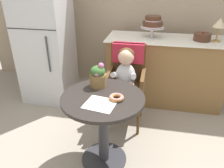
{
  "coord_description": "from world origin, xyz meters",
  "views": [
    {
      "loc": [
        0.39,
        -1.58,
        1.67
      ],
      "look_at": [
        0.05,
        0.15,
        0.77
      ],
      "focal_mm": 35.49,
      "sensor_mm": 36.0,
      "label": 1
    }
  ],
  "objects_px": {
    "tiered_cake_stand": "(153,23)",
    "table_lamp": "(220,24)",
    "round_layer_cake": "(202,37)",
    "cafe_table": "(103,117)",
    "donut_front": "(116,97)",
    "refrigerator": "(45,40)",
    "seated_child": "(125,75)",
    "wicker_chair": "(127,72)",
    "flower_vase": "(98,76)"
  },
  "relations": [
    {
      "from": "tiered_cake_stand",
      "to": "table_lamp",
      "type": "relative_size",
      "value": 1.05
    },
    {
      "from": "round_layer_cake",
      "to": "cafe_table",
      "type": "bearing_deg",
      "value": -126.66
    },
    {
      "from": "table_lamp",
      "to": "donut_front",
      "type": "bearing_deg",
      "value": -127.68
    },
    {
      "from": "round_layer_cake",
      "to": "table_lamp",
      "type": "bearing_deg",
      "value": -4.76
    },
    {
      "from": "donut_front",
      "to": "refrigerator",
      "type": "relative_size",
      "value": 0.07
    },
    {
      "from": "seated_child",
      "to": "tiered_cake_stand",
      "type": "height_order",
      "value": "tiered_cake_stand"
    },
    {
      "from": "round_layer_cake",
      "to": "seated_child",
      "type": "bearing_deg",
      "value": -139.88
    },
    {
      "from": "round_layer_cake",
      "to": "wicker_chair",
      "type": "bearing_deg",
      "value": -146.56
    },
    {
      "from": "flower_vase",
      "to": "tiered_cake_stand",
      "type": "height_order",
      "value": "tiered_cake_stand"
    },
    {
      "from": "cafe_table",
      "to": "tiered_cake_stand",
      "type": "relative_size",
      "value": 2.4
    },
    {
      "from": "flower_vase",
      "to": "refrigerator",
      "type": "xyz_separation_m",
      "value": [
        -0.96,
        0.92,
        0.03
      ]
    },
    {
      "from": "tiered_cake_stand",
      "to": "round_layer_cake",
      "type": "xyz_separation_m",
      "value": [
        0.62,
        -0.01,
        -0.14
      ]
    },
    {
      "from": "flower_vase",
      "to": "tiered_cake_stand",
      "type": "bearing_deg",
      "value": 68.86
    },
    {
      "from": "wicker_chair",
      "to": "refrigerator",
      "type": "height_order",
      "value": "refrigerator"
    },
    {
      "from": "donut_front",
      "to": "refrigerator",
      "type": "xyz_separation_m",
      "value": [
        -1.17,
        1.12,
        0.11
      ]
    },
    {
      "from": "wicker_chair",
      "to": "flower_vase",
      "type": "bearing_deg",
      "value": -113.83
    },
    {
      "from": "seated_child",
      "to": "round_layer_cake",
      "type": "relative_size",
      "value": 3.5
    },
    {
      "from": "flower_vase",
      "to": "round_layer_cake",
      "type": "height_order",
      "value": "round_layer_cake"
    },
    {
      "from": "refrigerator",
      "to": "table_lamp",
      "type": "bearing_deg",
      "value": 4.73
    },
    {
      "from": "donut_front",
      "to": "seated_child",
      "type": "bearing_deg",
      "value": 91.23
    },
    {
      "from": "wicker_chair",
      "to": "tiered_cake_stand",
      "type": "bearing_deg",
      "value": 63.28
    },
    {
      "from": "cafe_table",
      "to": "flower_vase",
      "type": "bearing_deg",
      "value": 115.6
    },
    {
      "from": "tiered_cake_stand",
      "to": "refrigerator",
      "type": "distance_m",
      "value": 1.43
    },
    {
      "from": "flower_vase",
      "to": "table_lamp",
      "type": "height_order",
      "value": "table_lamp"
    },
    {
      "from": "refrigerator",
      "to": "cafe_table",
      "type": "bearing_deg",
      "value": -46.33
    },
    {
      "from": "cafe_table",
      "to": "donut_front",
      "type": "xyz_separation_m",
      "value": [
        0.12,
        -0.02,
        0.23
      ]
    },
    {
      "from": "tiered_cake_stand",
      "to": "refrigerator",
      "type": "bearing_deg",
      "value": -171.84
    },
    {
      "from": "seated_child",
      "to": "table_lamp",
      "type": "distance_m",
      "value": 1.32
    },
    {
      "from": "cafe_table",
      "to": "seated_child",
      "type": "xyz_separation_m",
      "value": [
        0.11,
        0.57,
        0.17
      ]
    },
    {
      "from": "tiered_cake_stand",
      "to": "seated_child",
      "type": "bearing_deg",
      "value": -108.05
    },
    {
      "from": "tiered_cake_stand",
      "to": "table_lamp",
      "type": "height_order",
      "value": "table_lamp"
    },
    {
      "from": "cafe_table",
      "to": "round_layer_cake",
      "type": "distance_m",
      "value": 1.67
    },
    {
      "from": "wicker_chair",
      "to": "table_lamp",
      "type": "xyz_separation_m",
      "value": [
        1.02,
        0.55,
        0.48
      ]
    },
    {
      "from": "tiered_cake_stand",
      "to": "refrigerator",
      "type": "height_order",
      "value": "refrigerator"
    },
    {
      "from": "flower_vase",
      "to": "round_layer_cake",
      "type": "xyz_separation_m",
      "value": [
        1.05,
        1.11,
        0.12
      ]
    },
    {
      "from": "seated_child",
      "to": "round_layer_cake",
      "type": "height_order",
      "value": "round_layer_cake"
    },
    {
      "from": "refrigerator",
      "to": "round_layer_cake",
      "type": "bearing_deg",
      "value": 5.51
    },
    {
      "from": "table_lamp",
      "to": "cafe_table",
      "type": "bearing_deg",
      "value": -131.41
    },
    {
      "from": "cafe_table",
      "to": "donut_front",
      "type": "relative_size",
      "value": 5.73
    },
    {
      "from": "cafe_table",
      "to": "flower_vase",
      "type": "relative_size",
      "value": 3.12
    },
    {
      "from": "wicker_chair",
      "to": "round_layer_cake",
      "type": "bearing_deg",
      "value": 29.27
    },
    {
      "from": "cafe_table",
      "to": "tiered_cake_stand",
      "type": "height_order",
      "value": "tiered_cake_stand"
    },
    {
      "from": "round_layer_cake",
      "to": "refrigerator",
      "type": "relative_size",
      "value": 0.12
    },
    {
      "from": "donut_front",
      "to": "table_lamp",
      "type": "xyz_separation_m",
      "value": [
        1.01,
        1.3,
        0.38
      ]
    },
    {
      "from": "donut_front",
      "to": "flower_vase",
      "type": "xyz_separation_m",
      "value": [
        -0.21,
        0.21,
        0.08
      ]
    },
    {
      "from": "seated_child",
      "to": "donut_front",
      "type": "distance_m",
      "value": 0.6
    },
    {
      "from": "donut_front",
      "to": "tiered_cake_stand",
      "type": "xyz_separation_m",
      "value": [
        0.22,
        1.32,
        0.35
      ]
    },
    {
      "from": "cafe_table",
      "to": "donut_front",
      "type": "bearing_deg",
      "value": -11.16
    },
    {
      "from": "flower_vase",
      "to": "donut_front",
      "type": "bearing_deg",
      "value": -44.51
    },
    {
      "from": "donut_front",
      "to": "table_lamp",
      "type": "height_order",
      "value": "table_lamp"
    }
  ]
}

